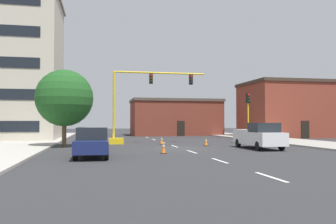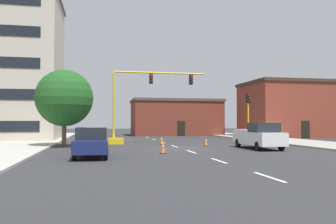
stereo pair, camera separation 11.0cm
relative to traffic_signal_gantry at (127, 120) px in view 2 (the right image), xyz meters
name	(u,v)px [view 2 (the right image)]	position (x,y,z in m)	size (l,w,h in m)	color
ground_plane	(181,149)	(3.64, -6.46, -2.28)	(160.00, 160.00, 0.00)	#2D2D30
sidewalk_left	(24,143)	(-9.37, 1.54, -2.21)	(6.00, 56.00, 0.14)	#B2ADA3
sidewalk_right	(281,140)	(16.65, 1.54, -2.21)	(6.00, 56.00, 0.14)	#9E998E
lane_stripe_seg_0	(269,177)	(3.64, -20.46, -2.28)	(0.16, 2.40, 0.01)	silver
lane_stripe_seg_1	(219,161)	(3.64, -14.96, -2.28)	(0.16, 2.40, 0.01)	silver
lane_stripe_seg_2	(191,152)	(3.64, -9.46, -2.28)	(0.16, 2.40, 0.01)	silver
lane_stripe_seg_3	(174,146)	(3.64, -3.96, -2.28)	(0.16, 2.40, 0.01)	silver
lane_stripe_seg_4	(163,142)	(3.64, 1.54, -2.28)	(0.16, 2.40, 0.01)	silver
lane_stripe_seg_5	(154,140)	(3.64, 7.04, -2.28)	(0.16, 2.40, 0.01)	silver
lane_stripe_seg_6	(147,137)	(3.64, 12.54, -2.28)	(0.16, 2.40, 0.01)	silver
building_brick_center	(176,117)	(9.05, 19.66, 0.48)	(13.59, 7.65, 5.49)	brown
building_row_right	(286,109)	(22.30, 10.19, 1.46)	(10.91, 9.11, 7.45)	brown
traffic_signal_gantry	(127,120)	(0.00, 0.00, 0.00)	(9.66, 1.20, 6.83)	yellow
traffic_light_pole_right	(248,106)	(11.32, -1.83, 1.25)	(0.32, 0.47, 4.80)	yellow
tree_left_near	(64,98)	(-5.41, -3.08, 1.73)	(4.66, 4.66, 6.35)	brown
pickup_truck_white	(259,136)	(9.38, -7.91, -1.30)	(2.07, 5.42, 1.99)	white
sedan_navy_near_left	(92,142)	(-3.01, -11.86, -1.39)	(2.00, 4.56, 1.74)	navy
traffic_cone_roadside_a	(162,140)	(3.00, -1.44, -1.90)	(0.36, 0.36, 0.77)	black
traffic_cone_roadside_b	(163,148)	(1.48, -10.32, -1.90)	(0.36, 0.36, 0.77)	black
traffic_cone_roadside_c	(206,142)	(6.40, -4.03, -1.93)	(0.36, 0.36, 0.71)	black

